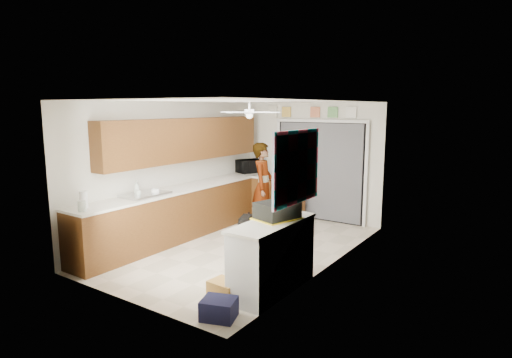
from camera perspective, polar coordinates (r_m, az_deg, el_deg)
The scene contains 41 objects.
floor at distance 7.52m, azimuth -1.74°, elevation -9.10°, with size 5.00×5.00×0.00m, color beige.
ceiling at distance 7.12m, azimuth -1.84°, elevation 10.32°, with size 5.00×5.00×0.00m, color white.
wall_back at distance 9.33m, azimuth 7.27°, elevation 2.38°, with size 3.20×3.20×0.00m, color silver.
wall_front at distance 5.43m, azimuth -17.49°, elevation -3.17°, with size 3.20×3.20×0.00m, color silver.
wall_left at distance 8.25m, azimuth -10.83°, elevation 1.34°, with size 5.00×5.00×0.00m, color silver.
wall_right at distance 6.42m, azimuth 9.86°, elevation -0.95°, with size 5.00×5.00×0.00m, color silver.
left_base_cabinets at distance 8.19m, azimuth -9.16°, elevation -4.37°, with size 0.60×4.80×0.90m, color brown.
left_countertop at distance 8.08m, azimuth -9.20°, elevation -1.14°, with size 0.62×4.80×0.04m, color white.
upper_cabinets at distance 8.22m, azimuth -9.17°, elevation 5.22°, with size 0.32×4.00×0.80m, color brown.
sink_basin at distance 7.40m, azimuth -14.52°, elevation -2.05°, with size 0.50×0.76×0.06m, color silver.
faucet at distance 7.52m, azimuth -15.51°, elevation -1.17°, with size 0.03×0.03×0.22m, color silver.
peninsula_base at distance 9.27m, azimuth 3.00°, elevation -2.62°, with size 1.00×0.60×0.90m, color brown.
peninsula_top at distance 9.19m, azimuth 3.03°, elevation 0.25°, with size 1.04×0.64×0.04m, color white.
back_opening_recess at distance 9.22m, azimuth 8.54°, elevation 1.01°, with size 2.00×0.06×2.10m, color black.
curtain_panel at distance 9.19m, azimuth 8.43°, elevation 0.98°, with size 1.90×0.03×2.05m, color slate.
door_trim_left at distance 9.68m, azimuth 3.02°, elevation 1.50°, with size 0.06×0.04×2.10m, color white.
door_trim_right at distance 8.81m, azimuth 14.44°, elevation 0.41°, with size 0.06×0.04×2.10m, color white.
door_trim_head at distance 9.10m, azimuth 8.63°, elevation 7.67°, with size 2.10×0.04×0.06m, color white.
header_frame_0 at distance 9.52m, azimuth 4.06°, elevation 8.91°, with size 0.22×0.02×0.22m, color gold.
header_frame_2 at distance 9.19m, azimuth 7.88°, elevation 8.82°, with size 0.22×0.02×0.22m, color #D87651.
header_frame_3 at distance 9.02m, azimuth 10.19°, elevation 8.75°, with size 0.22×0.02×0.22m, color #67AA61.
header_frame_4 at distance 8.86m, azimuth 12.57°, elevation 8.66°, with size 0.22×0.02×0.22m, color white.
route66_sign at distance 9.70m, azimuth 2.25°, elevation 8.94°, with size 0.22×0.02×0.26m, color silver.
right_counter_base at distance 5.72m, azimuth 2.22°, elevation -10.45°, with size 0.50×1.40×0.90m, color white.
right_counter_top at distance 5.58m, azimuth 2.17°, elevation -5.89°, with size 0.54×1.44×0.04m, color white.
abstract_painting at distance 5.48m, azimuth 5.45°, elevation 1.60°, with size 0.03×1.15×0.95m, color #FF5D7F.
ceiling_fan at distance 7.28m, azimuth -0.89°, elevation 8.90°, with size 1.14×1.14×0.24m, color white.
microwave at distance 9.65m, azimuth -0.88°, elevation 1.73°, with size 0.54×0.36×0.30m, color black.
soap_bottle at distance 7.45m, azimuth -15.63°, elevation -1.14°, with size 0.10×0.10×0.26m, color silver.
cup at distance 7.40m, azimuth -13.27°, elevation -1.69°, with size 0.14×0.14×0.11m, color white.
jar_a at distance 6.57m, azimuth -22.19°, elevation -3.36°, with size 0.11×0.11×0.15m, color silver.
jar_b at distance 7.31m, azimuth -15.41°, elevation -1.90°, with size 0.07×0.07×0.11m, color silver.
paper_towel_roll at distance 6.77m, azimuth -21.99°, elevation -2.55°, with size 0.12×0.12×0.25m, color white.
suitcase at distance 5.68m, azimuth 2.85°, elevation -4.20°, with size 0.40×0.53×0.23m, color black.
suitcase_rim at distance 5.71m, azimuth 2.84°, elevation -5.28°, with size 0.44×0.58×0.02m, color yellow.
suitcase_lid at distance 5.87m, azimuth 4.35°, elevation -1.27°, with size 0.42×0.03×0.50m, color black.
cardboard_box at distance 5.59m, azimuth -4.17°, elevation -14.58°, with size 0.39×0.29×0.24m, color #BC8E3B.
navy_crate at distance 5.15m, azimuth -4.96°, elevation -16.85°, with size 0.38×0.32×0.23m, color #151635.
cabinet_door_panel at distance 6.80m, azimuth 1.57°, elevation -8.38°, with size 0.41×0.03×0.62m, color brown.
man at distance 8.44m, azimuth 0.94°, elevation -0.97°, with size 0.63×0.41×1.73m, color white.
dog at distance 7.91m, azimuth -1.39°, elevation -6.32°, with size 0.26×0.61×0.48m, color black.
Camera 1 is at (4.18, -5.76, 2.41)m, focal length 30.00 mm.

